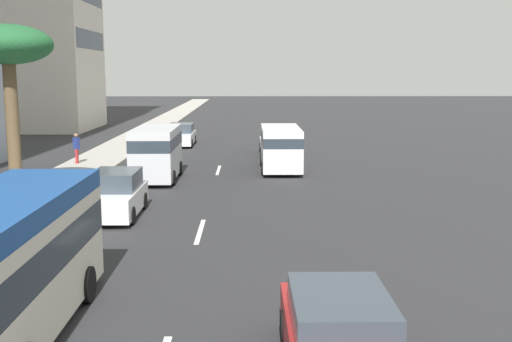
{
  "coord_description": "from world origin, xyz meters",
  "views": [
    {
      "loc": [
        -5.14,
        -1.61,
        5.25
      ],
      "look_at": [
        16.86,
        -1.89,
        1.71
      ],
      "focal_mm": 43.29,
      "sensor_mm": 36.0,
      "label": 1
    }
  ],
  "objects_px": {
    "minibus_lead": "(4,263)",
    "car_fourth": "(115,195)",
    "car_fifth": "(181,135)",
    "van_third": "(157,150)",
    "car_seventh": "(338,336)",
    "pedestrian_by_tree": "(76,147)",
    "palm_tree": "(8,51)",
    "car_second": "(274,143)",
    "pedestrian_near_lamp": "(20,191)",
    "van_sixth": "(281,146)"
  },
  "relations": [
    {
      "from": "pedestrian_near_lamp",
      "to": "pedestrian_by_tree",
      "type": "height_order",
      "value": "pedestrian_near_lamp"
    },
    {
      "from": "car_fourth",
      "to": "pedestrian_near_lamp",
      "type": "xyz_separation_m",
      "value": [
        -0.82,
        3.18,
        0.33
      ]
    },
    {
      "from": "car_second",
      "to": "car_fourth",
      "type": "xyz_separation_m",
      "value": [
        -16.83,
        6.5,
        0.03
      ]
    },
    {
      "from": "car_seventh",
      "to": "pedestrian_near_lamp",
      "type": "bearing_deg",
      "value": 40.23
    },
    {
      "from": "car_fourth",
      "to": "palm_tree",
      "type": "bearing_deg",
      "value": -121.7
    },
    {
      "from": "pedestrian_by_tree",
      "to": "palm_tree",
      "type": "height_order",
      "value": "palm_tree"
    },
    {
      "from": "car_second",
      "to": "van_sixth",
      "type": "height_order",
      "value": "van_sixth"
    },
    {
      "from": "car_seventh",
      "to": "pedestrian_near_lamp",
      "type": "height_order",
      "value": "pedestrian_near_lamp"
    },
    {
      "from": "car_second",
      "to": "pedestrian_by_tree",
      "type": "relative_size",
      "value": 2.73
    },
    {
      "from": "palm_tree",
      "to": "van_sixth",
      "type": "bearing_deg",
      "value": -55.72
    },
    {
      "from": "van_third",
      "to": "car_fourth",
      "type": "relative_size",
      "value": 1.2
    },
    {
      "from": "car_seventh",
      "to": "palm_tree",
      "type": "height_order",
      "value": "palm_tree"
    },
    {
      "from": "car_seventh",
      "to": "pedestrian_near_lamp",
      "type": "relative_size",
      "value": 2.46
    },
    {
      "from": "car_fourth",
      "to": "palm_tree",
      "type": "xyz_separation_m",
      "value": [
        2.9,
        4.69,
        5.3
      ]
    },
    {
      "from": "car_fourth",
      "to": "van_sixth",
      "type": "relative_size",
      "value": 0.77
    },
    {
      "from": "car_fifth",
      "to": "car_seventh",
      "type": "distance_m",
      "value": 34.9
    },
    {
      "from": "car_fourth",
      "to": "car_fifth",
      "type": "height_order",
      "value": "car_fourth"
    },
    {
      "from": "car_fifth",
      "to": "car_fourth",
      "type": "bearing_deg",
      "value": -0.06
    },
    {
      "from": "car_second",
      "to": "car_fourth",
      "type": "bearing_deg",
      "value": 158.87
    },
    {
      "from": "van_third",
      "to": "pedestrian_by_tree",
      "type": "distance_m",
      "value": 6.99
    },
    {
      "from": "van_third",
      "to": "pedestrian_near_lamp",
      "type": "distance_m",
      "value": 9.2
    },
    {
      "from": "van_third",
      "to": "pedestrian_by_tree",
      "type": "xyz_separation_m",
      "value": [
        4.67,
        5.19,
        -0.38
      ]
    },
    {
      "from": "car_seventh",
      "to": "car_fourth",
      "type": "bearing_deg",
      "value": 27.83
    },
    {
      "from": "car_second",
      "to": "pedestrian_by_tree",
      "type": "height_order",
      "value": "pedestrian_by_tree"
    },
    {
      "from": "car_fifth",
      "to": "van_third",
      "type": "bearing_deg",
      "value": 1.51
    },
    {
      "from": "pedestrian_by_tree",
      "to": "car_fourth",
      "type": "bearing_deg",
      "value": 141.04
    },
    {
      "from": "minibus_lead",
      "to": "van_third",
      "type": "relative_size",
      "value": 1.43
    },
    {
      "from": "minibus_lead",
      "to": "van_third",
      "type": "xyz_separation_m",
      "value": [
        18.27,
        -0.29,
        -0.12
      ]
    },
    {
      "from": "pedestrian_by_tree",
      "to": "minibus_lead",
      "type": "bearing_deg",
      "value": 131.86
    },
    {
      "from": "minibus_lead",
      "to": "car_second",
      "type": "relative_size",
      "value": 1.51
    },
    {
      "from": "palm_tree",
      "to": "van_third",
      "type": "bearing_deg",
      "value": -47.08
    },
    {
      "from": "car_fourth",
      "to": "car_second",
      "type": "bearing_deg",
      "value": 158.87
    },
    {
      "from": "car_seventh",
      "to": "car_second",
      "type": "bearing_deg",
      "value": -0.16
    },
    {
      "from": "minibus_lead",
      "to": "car_fourth",
      "type": "xyz_separation_m",
      "value": [
        10.63,
        0.12,
        -0.8
      ]
    },
    {
      "from": "pedestrian_by_tree",
      "to": "pedestrian_near_lamp",
      "type": "bearing_deg",
      "value": 126.77
    },
    {
      "from": "minibus_lead",
      "to": "pedestrian_by_tree",
      "type": "xyz_separation_m",
      "value": [
        22.94,
        4.9,
        -0.5
      ]
    },
    {
      "from": "minibus_lead",
      "to": "van_third",
      "type": "bearing_deg",
      "value": 179.09
    },
    {
      "from": "car_seventh",
      "to": "palm_tree",
      "type": "distance_m",
      "value": 19.48
    },
    {
      "from": "car_fourth",
      "to": "van_sixth",
      "type": "distance_m",
      "value": 12.52
    },
    {
      "from": "pedestrian_near_lamp",
      "to": "palm_tree",
      "type": "bearing_deg",
      "value": 95.4
    },
    {
      "from": "car_fifth",
      "to": "car_second",
      "type": "bearing_deg",
      "value": 50.65
    },
    {
      "from": "car_second",
      "to": "van_sixth",
      "type": "distance_m",
      "value": 6.25
    },
    {
      "from": "van_sixth",
      "to": "car_seventh",
      "type": "relative_size",
      "value": 1.24
    },
    {
      "from": "car_fourth",
      "to": "pedestrian_near_lamp",
      "type": "distance_m",
      "value": 3.3
    },
    {
      "from": "van_third",
      "to": "car_second",
      "type": "bearing_deg",
      "value": 146.43
    },
    {
      "from": "car_fourth",
      "to": "minibus_lead",
      "type": "bearing_deg",
      "value": 0.62
    },
    {
      "from": "car_seventh",
      "to": "pedestrian_by_tree",
      "type": "bearing_deg",
      "value": 24.6
    },
    {
      "from": "van_third",
      "to": "van_sixth",
      "type": "bearing_deg",
      "value": 115.54
    },
    {
      "from": "minibus_lead",
      "to": "pedestrian_by_tree",
      "type": "distance_m",
      "value": 23.46
    },
    {
      "from": "van_third",
      "to": "car_fifth",
      "type": "xyz_separation_m",
      "value": [
        14.5,
        0.38,
        -0.73
      ]
    }
  ]
}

